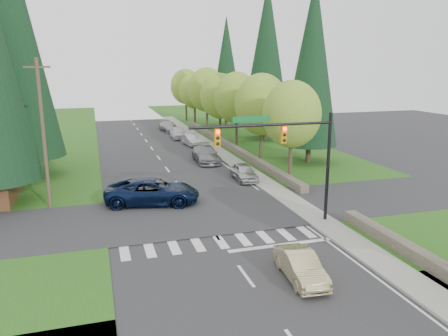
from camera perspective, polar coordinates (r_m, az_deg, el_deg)
name	(u,v)px	position (r m, az deg, el deg)	size (l,w,h in m)	color
ground	(239,267)	(21.70, 1.97, -12.75)	(120.00, 120.00, 0.00)	#28282B
grass_east	(299,163)	(44.05, 9.72, 0.69)	(14.00, 110.00, 0.06)	#2A5717
grass_west	(14,182)	(40.17, -25.78, -1.70)	(14.00, 110.00, 0.06)	#2A5717
cross_street	(200,214)	(28.81, -3.14, -6.01)	(120.00, 8.00, 0.10)	#28282B
sidewalk_east	(234,162)	(43.58, 1.34, 0.79)	(1.80, 80.00, 0.13)	gray
curb_east	(226,162)	(43.34, 0.27, 0.72)	(0.20, 80.00, 0.13)	gray
stone_wall_south	(431,264)	(23.34, 25.42, -11.22)	(0.70, 14.00, 0.70)	#4C4438
stone_wall_north	(227,145)	(51.51, 0.39, 3.08)	(0.70, 40.00, 0.70)	#4C4438
traffic_signal	(286,145)	(25.71, 8.11, 3.00)	(8.70, 0.37, 6.80)	black
utility_pole	(43,134)	(30.93, -22.52, 4.15)	(1.60, 0.24, 10.00)	#473828
decid_tree_0	(292,114)	(36.17, 8.85, 6.94)	(4.80, 4.80, 8.37)	#38281C
decid_tree_1	(261,105)	(42.58, 4.91, 8.26)	(5.20, 5.20, 8.80)	#38281C
decid_tree_2	(237,98)	(49.06, 1.66, 9.13)	(5.00, 5.00, 8.82)	#38281C
decid_tree_3	(220,96)	(55.78, -0.53, 9.37)	(5.00, 5.00, 8.55)	#38281C
decid_tree_4	(207,90)	(62.52, -2.25, 10.16)	(5.40, 5.40, 9.18)	#38281C
decid_tree_5	(194,91)	(69.29, -3.88, 10.01)	(4.80, 4.80, 8.30)	#38281C
decid_tree_6	(186,87)	(76.13, -5.01, 10.54)	(5.20, 5.20, 8.86)	#38281C
conifer_w_c	(16,43)	(40.88, -25.57, 14.55)	(6.46, 6.46, 20.80)	#38281C
conifer_w_e	(4,56)	(47.09, -26.83, 12.88)	(5.78, 5.78, 18.80)	#38281C
conifer_e_a	(312,62)	(43.47, 11.46, 13.43)	(5.44, 5.44, 17.80)	#38281C
conifer_e_b	(267,54)	(56.61, 5.59, 14.57)	(6.12, 6.12, 19.80)	#38281C
conifer_e_c	(226,66)	(69.47, 0.31, 13.15)	(5.10, 5.10, 16.80)	#38281C
sedan_champagne	(301,266)	(20.59, 9.98, -12.49)	(1.36, 3.90, 1.28)	#CBBB87
suv_navy	(153,192)	(30.90, -9.31, -3.07)	(2.99, 6.49, 1.80)	#0A1635
parked_car_a	(244,172)	(36.91, 2.62, -0.53)	(1.64, 4.08, 1.39)	#B6B7BB
parked_car_b	(206,154)	(43.75, -2.36, 1.81)	(2.22, 5.45, 1.58)	gray
parked_car_c	(191,140)	(53.00, -4.32, 3.67)	(1.39, 4.00, 1.32)	#B8B8BD
parked_car_d	(178,133)	(58.11, -6.01, 4.60)	(1.80, 4.48, 1.53)	silver
parked_car_e	(169,126)	(64.67, -7.22, 5.41)	(1.99, 4.90, 1.42)	#9A9B9F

